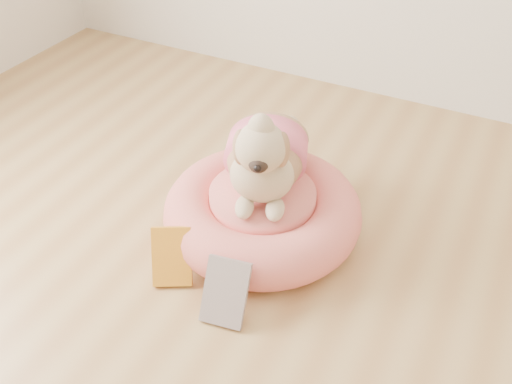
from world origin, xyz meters
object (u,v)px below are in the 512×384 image
at_px(pet_bed, 262,212).
at_px(dog, 265,140).
at_px(book_white, 225,292).
at_px(book_yellow, 172,256).

bearing_deg(pet_bed, dog, 106.64).
bearing_deg(book_white, dog, 91.67).
bearing_deg(book_yellow, book_white, -42.43).
xyz_separation_m(pet_bed, book_white, (0.07, -0.38, 0.01)).
distance_m(book_yellow, book_white, 0.23).
relative_size(pet_bed, dog, 1.40).
height_order(pet_bed, book_white, book_white).
bearing_deg(dog, book_yellow, -132.32).
relative_size(pet_bed, book_white, 3.39).
xyz_separation_m(dog, book_white, (0.08, -0.42, -0.27)).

